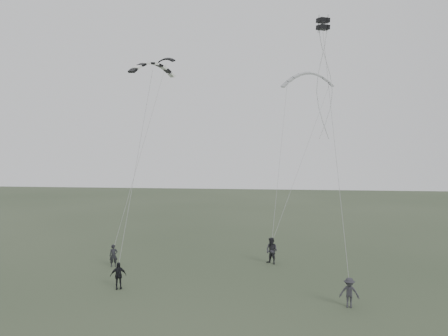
# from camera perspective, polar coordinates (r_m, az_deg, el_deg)

# --- Properties ---
(ground) EXTENTS (140.00, 140.00, 0.00)m
(ground) POSITION_cam_1_polar(r_m,az_deg,el_deg) (26.00, -4.34, -15.65)
(ground) COLOR #34412B
(ground) RESTS_ON ground
(flyer_left) EXTENTS (0.66, 0.56, 1.54)m
(flyer_left) POSITION_cam_1_polar(r_m,az_deg,el_deg) (31.69, -14.23, -11.03)
(flyer_left) COLOR black
(flyer_left) RESTS_ON ground
(flyer_right) EXTENTS (1.15, 1.10, 1.86)m
(flyer_right) POSITION_cam_1_polar(r_m,az_deg,el_deg) (31.66, 6.25, -10.70)
(flyer_right) COLOR #28272D
(flyer_right) RESTS_ON ground
(flyer_center) EXTENTS (0.98, 0.75, 1.55)m
(flyer_center) POSITION_cam_1_polar(r_m,az_deg,el_deg) (26.71, -13.64, -13.49)
(flyer_center) COLOR black
(flyer_center) RESTS_ON ground
(flyer_far) EXTENTS (1.06, 0.71, 1.52)m
(flyer_far) POSITION_cam_1_polar(r_m,az_deg,el_deg) (23.97, 16.05, -15.37)
(flyer_far) COLOR #2B2B30
(flyer_far) RESTS_ON ground
(kite_dark_small) EXTENTS (1.55, 0.88, 0.63)m
(kite_dark_small) POSITION_cam_1_polar(r_m,az_deg,el_deg) (38.28, -7.56, 13.95)
(kite_dark_small) COLOR black
(kite_dark_small) RESTS_ON flyer_left
(kite_pale_large) EXTENTS (4.70, 1.85, 2.04)m
(kite_pale_large) POSITION_cam_1_polar(r_m,az_deg,el_deg) (39.95, 10.91, 12.06)
(kite_pale_large) COLOR #ABADB1
(kite_pale_large) RESTS_ON flyer_right
(kite_striped) EXTENTS (3.03, 2.86, 1.35)m
(kite_striped) POSITION_cam_1_polar(r_m,az_deg,el_deg) (30.62, -9.32, 13.34)
(kite_striped) COLOR black
(kite_striped) RESTS_ON flyer_center
(kite_box) EXTENTS (0.91, 0.94, 0.78)m
(kite_box) POSITION_cam_1_polar(r_m,az_deg,el_deg) (29.91, 12.80, 17.87)
(kite_box) COLOR black
(kite_box) RESTS_ON flyer_far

